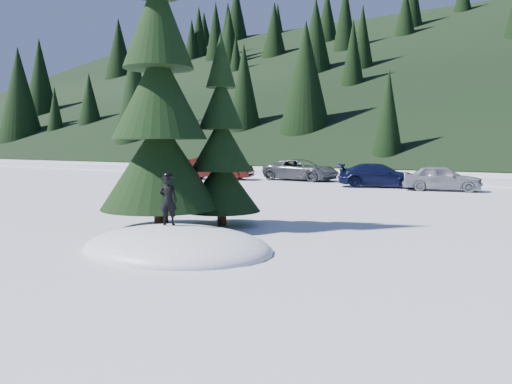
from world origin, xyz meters
The scene contains 11 objects.
ground centered at (0.00, 0.00, 0.00)m, with size 200.00×200.00×0.00m, color white.
snow_mound centered at (0.00, 0.00, 0.00)m, with size 4.48×3.52×0.96m, color white.
forest_hillside centered at (0.00, 54.00, 12.50)m, with size 200.00×60.00×25.00m, color black, non-canonical shape.
spruce_tall centered at (-2.20, 1.80, 3.32)m, with size 3.20×3.20×8.60m.
spruce_short centered at (-1.20, 3.20, 2.10)m, with size 2.20×2.20×5.37m.
child_skier centered at (-0.38, 0.17, 1.04)m, with size 0.41×0.27×1.11m, color black.
car_0 centered at (-16.91, 21.27, 0.66)m, with size 1.55×3.86×1.31m, color black.
car_1 centered at (-12.91, 18.09, 0.77)m, with size 1.63×4.69×1.54m, color #350D09.
car_2 centered at (-7.87, 20.32, 0.68)m, with size 2.26×4.91×1.36m, color #484B4F.
car_3 centered at (-1.87, 18.05, 0.64)m, with size 1.79×4.40×1.28m, color black.
car_4 centered at (1.45, 17.75, 0.64)m, with size 1.50×3.74×1.27m, color gray.
Camera 1 is at (7.34, -7.98, 2.26)m, focal length 35.00 mm.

